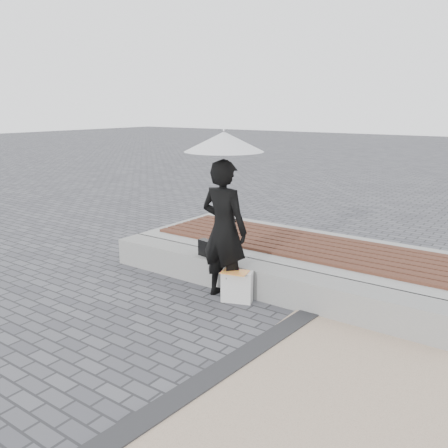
{
  "coord_description": "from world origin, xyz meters",
  "views": [
    {
      "loc": [
        3.16,
        -3.58,
        2.48
      ],
      "look_at": [
        -0.32,
        1.25,
        1.0
      ],
      "focal_mm": 38.02,
      "sensor_mm": 36.0,
      "label": 1
    }
  ],
  "objects": [
    {
      "name": "woman",
      "position": [
        -0.32,
        1.25,
        0.92
      ],
      "size": [
        0.67,
        0.44,
        1.84
      ],
      "primitive_type": "imported",
      "rotation": [
        0.0,
        0.0,
        3.14
      ],
      "color": "black",
      "rests_on": "ground"
    },
    {
      "name": "timber_decking",
      "position": [
        0.0,
        2.8,
        0.42
      ],
      "size": [
        4.6,
        1.4,
        0.04
      ],
      "primitive_type": null,
      "color": "brown",
      "rests_on": "timber_platform"
    },
    {
      "name": "timber_platform",
      "position": [
        0.0,
        2.8,
        0.2
      ],
      "size": [
        5.0,
        2.0,
        0.4
      ],
      "primitive_type": "cube",
      "color": "#969792",
      "rests_on": "ground"
    },
    {
      "name": "parasol",
      "position": [
        -0.32,
        1.25,
        2.05
      ],
      "size": [
        1.0,
        1.0,
        1.28
      ],
      "rotation": [
        0.0,
        0.0,
        0.29
      ],
      "color": "#B6B5BA",
      "rests_on": "ground"
    },
    {
      "name": "handbag",
      "position": [
        -0.78,
        1.52,
        0.52
      ],
      "size": [
        0.35,
        0.17,
        0.23
      ],
      "primitive_type": "cube",
      "rotation": [
        0.0,
        0.0,
        -0.16
      ],
      "color": "black",
      "rests_on": "seating_ledge"
    },
    {
      "name": "seating_ledge",
      "position": [
        0.0,
        1.6,
        0.2
      ],
      "size": [
        5.0,
        0.45,
        0.4
      ],
      "primitive_type": "cube",
      "color": "gray",
      "rests_on": "ground"
    },
    {
      "name": "canvas_tote",
      "position": [
        -0.07,
        1.2,
        0.21
      ],
      "size": [
        0.43,
        0.3,
        0.42
      ],
      "primitive_type": "cube",
      "rotation": [
        0.0,
        0.0,
        0.36
      ],
      "color": "silver",
      "rests_on": "ground"
    },
    {
      "name": "ground",
      "position": [
        0.0,
        0.0,
        0.0
      ],
      "size": [
        80.0,
        80.0,
        0.0
      ],
      "primitive_type": "plane",
      "color": "#525358",
      "rests_on": "ground"
    },
    {
      "name": "edging_band",
      "position": [
        0.75,
        -0.5,
        0.02
      ],
      "size": [
        0.61,
        5.2,
        0.04
      ],
      "primitive_type": "cube",
      "rotation": [
        0.0,
        0.0,
        -0.07
      ],
      "color": "#2A2A2C",
      "rests_on": "ground"
    },
    {
      "name": "magazine",
      "position": [
        -0.07,
        1.15,
        0.42
      ],
      "size": [
        0.38,
        0.32,
        0.01
      ],
      "primitive_type": "cube",
      "rotation": [
        0.0,
        0.0,
        0.25
      ],
      "color": "#F7465A",
      "rests_on": "canvas_tote"
    }
  ]
}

